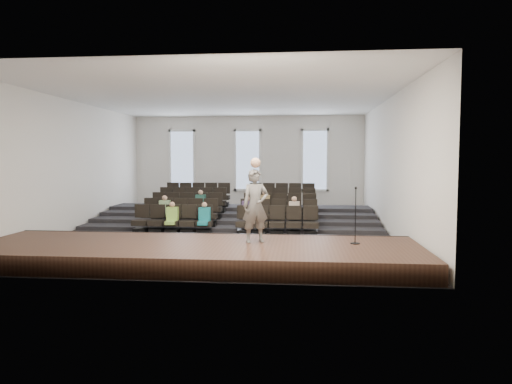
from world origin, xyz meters
TOP-DOWN VIEW (x-y plane):
  - ground at (0.00, 0.00)m, footprint 14.00×14.00m
  - ceiling at (0.00, 0.00)m, footprint 12.00×14.00m
  - wall_back at (0.00, 7.02)m, footprint 12.00×0.04m
  - wall_front at (0.00, -7.02)m, footprint 12.00×0.04m
  - wall_left at (-6.02, 0.00)m, footprint 0.04×14.00m
  - wall_right at (6.02, 0.00)m, footprint 0.04×14.00m
  - stage at (0.00, -5.10)m, footprint 11.80×3.60m
  - stage_lip at (0.00, -3.33)m, footprint 11.80×0.06m
  - risers at (0.00, 3.17)m, footprint 11.80×4.80m
  - seating_rows at (-0.00, 1.54)m, footprint 6.80×4.70m
  - windows at (0.00, 6.95)m, footprint 8.44×0.10m
  - audience at (-0.28, 0.45)m, footprint 5.45×2.64m
  - speaker at (1.54, -4.66)m, footprint 0.85×0.71m
  - mic_stand at (4.20, -4.62)m, footprint 0.25×0.25m

SIDE VIEW (x-z plane):
  - ground at x=0.00m, z-range 0.00..0.00m
  - risers at x=0.00m, z-range -0.10..0.50m
  - stage at x=0.00m, z-range 0.00..0.50m
  - stage_lip at x=0.00m, z-range -0.01..0.51m
  - seating_rows at x=0.00m, z-range -0.15..1.52m
  - audience at x=-0.28m, z-range 0.28..1.38m
  - mic_stand at x=4.20m, z-range 0.19..1.71m
  - speaker at x=1.54m, z-range 0.50..2.48m
  - wall_back at x=0.00m, z-range 0.00..5.00m
  - wall_front at x=0.00m, z-range 0.00..5.00m
  - wall_left at x=-6.02m, z-range 0.00..5.00m
  - wall_right at x=6.02m, z-range 0.00..5.00m
  - windows at x=0.00m, z-range 1.08..4.32m
  - ceiling at x=0.00m, z-range 5.00..5.02m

